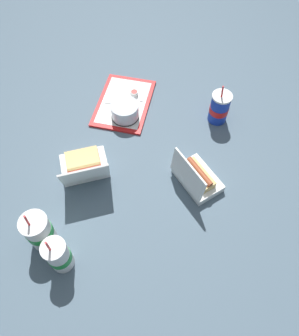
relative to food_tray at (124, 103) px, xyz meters
name	(u,v)px	position (x,y,z in m)	size (l,w,h in m)	color
ground_plane	(145,173)	(0.40, 0.16, -0.01)	(3.20, 3.20, 0.00)	#4C6070
food_tray	(124,103)	(0.00, 0.00, 0.00)	(0.39, 0.30, 0.01)	red
cake_container	(125,111)	(0.09, 0.02, 0.04)	(0.14, 0.14, 0.08)	black
ketchup_cup	(134,93)	(-0.06, 0.05, 0.02)	(0.04, 0.04, 0.02)	white
napkin_stack	(116,97)	(-0.03, -0.04, 0.01)	(0.10, 0.10, 0.00)	white
plastic_fork	(138,94)	(-0.06, 0.07, 0.01)	(0.11, 0.01, 0.01)	white
clamshell_hotdog_left	(197,177)	(0.42, 0.39, 0.03)	(0.25, 0.24, 0.18)	white
clamshell_sandwich_corner	(84,165)	(0.42, -0.11, 0.04)	(0.27, 0.26, 0.18)	white
soda_cup_back	(39,231)	(0.76, -0.19, 0.08)	(0.11, 0.11, 0.24)	white
soda_cup_front	(59,256)	(0.84, -0.10, 0.08)	(0.09, 0.09, 0.23)	white
soda_cup_left	(219,108)	(0.05, 0.48, 0.07)	(0.10, 0.10, 0.22)	#1938B7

